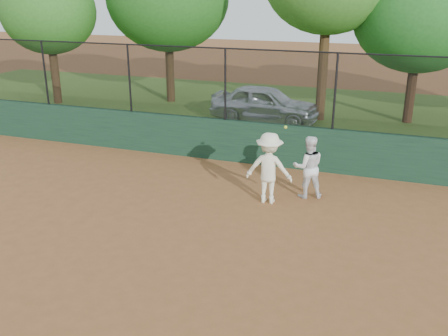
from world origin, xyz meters
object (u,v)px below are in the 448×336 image
(player_main, at_px, (269,168))
(tree_0, at_px, (48,12))
(parked_car, at_px, (265,104))
(tree_3, at_px, (421,15))
(player_second, at_px, (308,167))

(player_main, bearing_deg, tree_0, 147.13)
(parked_car, distance_m, tree_3, 6.18)
(player_main, xyz_separation_m, tree_3, (3.03, 8.84, 3.01))
(player_main, bearing_deg, player_second, 37.46)
(player_main, bearing_deg, parked_car, 105.67)
(parked_car, bearing_deg, player_main, -161.77)
(player_second, distance_m, player_main, 1.00)
(parked_car, distance_m, player_main, 7.44)
(tree_0, xyz_separation_m, tree_3, (14.33, 1.53, 0.06))
(player_second, relative_size, tree_3, 0.26)
(parked_car, relative_size, tree_0, 0.72)
(player_second, height_order, tree_3, tree_3)
(player_second, bearing_deg, tree_3, -126.62)
(tree_0, distance_m, tree_3, 14.41)
(tree_0, bearing_deg, player_main, -32.87)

